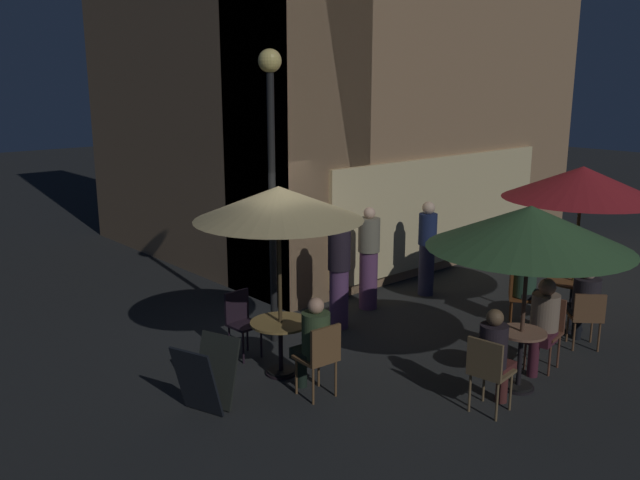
{
  "coord_description": "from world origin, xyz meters",
  "views": [
    {
      "loc": [
        -5.74,
        -7.25,
        3.78
      ],
      "look_at": [
        0.35,
        -0.31,
        1.55
      ],
      "focal_mm": 37.6,
      "sensor_mm": 36.0,
      "label": 1
    }
  ],
  "objects_px": {
    "cafe_chair_5": "(488,368)",
    "patron_standing_5": "(427,248)",
    "street_lamp_near_corner": "(271,145)",
    "patron_seated_3": "(543,319)",
    "cafe_chair_0": "(517,290)",
    "patio_umbrella_0": "(582,183)",
    "cafe_chair_1": "(587,314)",
    "patron_seated_1": "(585,300)",
    "patron_seated_2": "(313,340)",
    "patio_umbrella_1": "(279,204)",
    "cafe_chair_3": "(321,354)",
    "cafe_chair_2": "(241,317)",
    "cafe_chair_4": "(546,326)",
    "menu_sandwich_board": "(207,376)",
    "patron_standing_7": "(339,274)",
    "cafe_table_1": "(281,335)",
    "cafe_table_0": "(572,293)",
    "patio_umbrella_2": "(530,228)",
    "cafe_table_2": "(520,351)",
    "patron_standing_6": "(369,258)",
    "patron_seated_0": "(528,284)"
  },
  "relations": [
    {
      "from": "patio_umbrella_2",
      "to": "patio_umbrella_0",
      "type": "bearing_deg",
      "value": 14.72
    },
    {
      "from": "patio_umbrella_0",
      "to": "menu_sandwich_board",
      "type": "bearing_deg",
      "value": 165.38
    },
    {
      "from": "patio_umbrella_0",
      "to": "cafe_chair_1",
      "type": "relative_size",
      "value": 2.96
    },
    {
      "from": "cafe_chair_2",
      "to": "cafe_chair_4",
      "type": "relative_size",
      "value": 0.97
    },
    {
      "from": "patron_seated_0",
      "to": "patron_standing_6",
      "type": "relative_size",
      "value": 0.69
    },
    {
      "from": "patron_seated_3",
      "to": "patron_standing_5",
      "type": "relative_size",
      "value": 0.74
    },
    {
      "from": "patio_umbrella_0",
      "to": "cafe_chair_4",
      "type": "bearing_deg",
      "value": -162.82
    },
    {
      "from": "patron_seated_1",
      "to": "patron_seated_2",
      "type": "distance_m",
      "value": 4.17
    },
    {
      "from": "cafe_table_2",
      "to": "cafe_chair_5",
      "type": "bearing_deg",
      "value": -172.38
    },
    {
      "from": "cafe_chair_3",
      "to": "patron_standing_6",
      "type": "relative_size",
      "value": 0.54
    },
    {
      "from": "cafe_table_0",
      "to": "patron_standing_5",
      "type": "height_order",
      "value": "patron_standing_5"
    },
    {
      "from": "cafe_chair_5",
      "to": "patron_standing_5",
      "type": "bearing_deg",
      "value": 41.38
    },
    {
      "from": "cafe_chair_0",
      "to": "cafe_chair_5",
      "type": "height_order",
      "value": "cafe_chair_0"
    },
    {
      "from": "patio_umbrella_0",
      "to": "patron_seated_0",
      "type": "xyz_separation_m",
      "value": [
        -0.37,
        0.53,
        -1.59
      ]
    },
    {
      "from": "cafe_chair_0",
      "to": "patron_standing_6",
      "type": "distance_m",
      "value": 2.42
    },
    {
      "from": "patron_seated_2",
      "to": "patron_standing_6",
      "type": "height_order",
      "value": "patron_standing_6"
    },
    {
      "from": "cafe_chair_1",
      "to": "patron_standing_7",
      "type": "distance_m",
      "value": 3.61
    },
    {
      "from": "menu_sandwich_board",
      "to": "cafe_chair_4",
      "type": "distance_m",
      "value": 4.5
    },
    {
      "from": "cafe_table_1",
      "to": "patron_seated_1",
      "type": "xyz_separation_m",
      "value": [
        3.88,
        -2.11,
        0.15
      ]
    },
    {
      "from": "cafe_chair_5",
      "to": "patron_standing_5",
      "type": "distance_m",
      "value": 4.42
    },
    {
      "from": "patron_seated_0",
      "to": "patron_seated_1",
      "type": "relative_size",
      "value": 0.98
    },
    {
      "from": "street_lamp_near_corner",
      "to": "cafe_chair_1",
      "type": "bearing_deg",
      "value": -45.31
    },
    {
      "from": "cafe_table_1",
      "to": "cafe_chair_0",
      "type": "distance_m",
      "value": 4.01
    },
    {
      "from": "cafe_table_2",
      "to": "patron_seated_0",
      "type": "height_order",
      "value": "patron_seated_0"
    },
    {
      "from": "patio_umbrella_1",
      "to": "cafe_chair_2",
      "type": "xyz_separation_m",
      "value": [
        -0.04,
        0.84,
        -1.71
      ]
    },
    {
      "from": "patron_seated_0",
      "to": "patron_standing_7",
      "type": "bearing_deg",
      "value": -164.86
    },
    {
      "from": "cafe_chair_3",
      "to": "patron_seated_1",
      "type": "height_order",
      "value": "patron_seated_1"
    },
    {
      "from": "cafe_table_1",
      "to": "patron_standing_6",
      "type": "relative_size",
      "value": 0.45
    },
    {
      "from": "patio_umbrella_1",
      "to": "cafe_chair_3",
      "type": "xyz_separation_m",
      "value": [
        -0.06,
        -0.85,
        -1.69
      ]
    },
    {
      "from": "menu_sandwich_board",
      "to": "patio_umbrella_1",
      "type": "xyz_separation_m",
      "value": [
        1.25,
        0.21,
        1.84
      ]
    },
    {
      "from": "cafe_table_2",
      "to": "cafe_chair_0",
      "type": "xyz_separation_m",
      "value": [
        1.92,
        1.29,
        0.07
      ]
    },
    {
      "from": "street_lamp_near_corner",
      "to": "patron_seated_0",
      "type": "relative_size",
      "value": 3.48
    },
    {
      "from": "cafe_chair_4",
      "to": "patron_standing_6",
      "type": "xyz_separation_m",
      "value": [
        -0.09,
        3.23,
        0.29
      ]
    },
    {
      "from": "cafe_chair_5",
      "to": "cafe_chair_0",
      "type": "bearing_deg",
      "value": 19.22
    },
    {
      "from": "cafe_chair_5",
      "to": "patron_seated_1",
      "type": "relative_size",
      "value": 0.77
    },
    {
      "from": "patio_umbrella_0",
      "to": "patron_seated_3",
      "type": "xyz_separation_m",
      "value": [
        -1.67,
        -0.5,
        -1.56
      ]
    },
    {
      "from": "cafe_table_1",
      "to": "cafe_chair_0",
      "type": "relative_size",
      "value": 0.82
    },
    {
      "from": "cafe_table_1",
      "to": "cafe_chair_2",
      "type": "xyz_separation_m",
      "value": [
        -0.04,
        0.84,
        0.01
      ]
    },
    {
      "from": "patio_umbrella_1",
      "to": "patron_seated_2",
      "type": "distance_m",
      "value": 1.71
    },
    {
      "from": "cafe_chair_2",
      "to": "cafe_table_1",
      "type": "bearing_deg",
      "value": -0.0
    },
    {
      "from": "street_lamp_near_corner",
      "to": "patron_seated_3",
      "type": "distance_m",
      "value": 4.32
    },
    {
      "from": "cafe_table_1",
      "to": "patron_standing_7",
      "type": "bearing_deg",
      "value": 23.4
    },
    {
      "from": "cafe_chair_3",
      "to": "cafe_chair_5",
      "type": "relative_size",
      "value": 1.01
    },
    {
      "from": "cafe_chair_0",
      "to": "cafe_chair_3",
      "type": "distance_m",
      "value": 3.94
    },
    {
      "from": "patio_umbrella_1",
      "to": "patron_seated_3",
      "type": "xyz_separation_m",
      "value": [
        2.67,
        -2.17,
        -1.55
      ]
    },
    {
      "from": "patio_umbrella_1",
      "to": "cafe_chair_2",
      "type": "bearing_deg",
      "value": 92.5
    },
    {
      "from": "street_lamp_near_corner",
      "to": "cafe_chair_1",
      "type": "distance_m",
      "value": 5.05
    },
    {
      "from": "cafe_table_0",
      "to": "patron_seated_1",
      "type": "bearing_deg",
      "value": -136.42
    },
    {
      "from": "street_lamp_near_corner",
      "to": "patron_standing_5",
      "type": "distance_m",
      "value": 3.94
    },
    {
      "from": "cafe_table_1",
      "to": "cafe_chair_1",
      "type": "xyz_separation_m",
      "value": [
        3.78,
        -2.2,
        -0.02
      ]
    }
  ]
}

